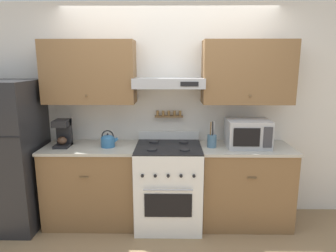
% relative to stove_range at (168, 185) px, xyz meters
% --- Properties ---
extents(ground_plane, '(16.00, 16.00, 0.00)m').
position_rel_stove_range_xyz_m(ground_plane, '(0.00, -0.27, -0.47)').
color(ground_plane, '#937551').
extents(wall_back, '(5.20, 0.46, 2.55)m').
position_rel_stove_range_xyz_m(wall_back, '(-0.00, 0.32, 0.95)').
color(wall_back, silver).
rests_on(wall_back, ground_plane).
extents(counter_left, '(1.06, 0.63, 0.93)m').
position_rel_stove_range_xyz_m(counter_left, '(-0.90, 0.05, -0.01)').
color(counter_left, brown).
rests_on(counter_left, ground_plane).
extents(counter_right, '(1.04, 0.63, 0.93)m').
position_rel_stove_range_xyz_m(counter_right, '(0.89, 0.05, -0.01)').
color(counter_right, brown).
rests_on(counter_right, ground_plane).
extents(stove_range, '(0.74, 0.72, 1.04)m').
position_rel_stove_range_xyz_m(stove_range, '(0.00, 0.00, 0.00)').
color(stove_range, white).
rests_on(stove_range, ground_plane).
extents(refrigerator, '(0.77, 0.76, 1.68)m').
position_rel_stove_range_xyz_m(refrigerator, '(-1.85, -0.03, 0.36)').
color(refrigerator, '#232326').
rests_on(refrigerator, ground_plane).
extents(tea_kettle, '(0.20, 0.16, 0.19)m').
position_rel_stove_range_xyz_m(tea_kettle, '(-0.69, 0.02, 0.53)').
color(tea_kettle, teal).
rests_on(tea_kettle, counter_left).
extents(coffee_maker, '(0.16, 0.22, 0.31)m').
position_rel_stove_range_xyz_m(coffee_maker, '(-1.20, 0.05, 0.61)').
color(coffee_maker, black).
rests_on(coffee_maker, counter_left).
extents(microwave, '(0.47, 0.37, 0.31)m').
position_rel_stove_range_xyz_m(microwave, '(0.89, 0.04, 0.61)').
color(microwave, '#ADAFB5').
rests_on(microwave, counter_right).
extents(utensil_crock, '(0.10, 0.10, 0.30)m').
position_rel_stove_range_xyz_m(utensil_crock, '(0.49, 0.02, 0.53)').
color(utensil_crock, slate).
rests_on(utensil_crock, counter_right).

